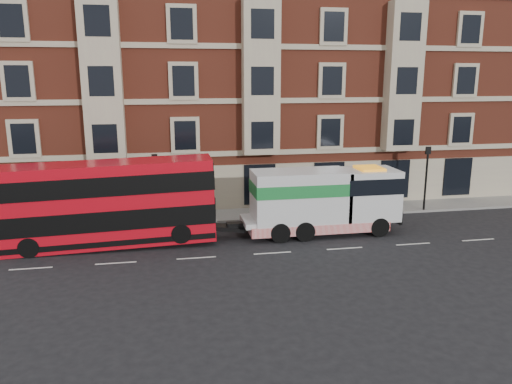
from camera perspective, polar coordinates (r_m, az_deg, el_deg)
ground at (r=26.49m, az=1.89°, el=-6.99°), size 120.00×120.00×0.00m
sidewalk at (r=33.48m, az=-0.84°, el=-2.54°), size 90.00×3.00×0.15m
victorian_terrace at (r=39.75m, az=-2.02°, el=14.48°), size 45.00×12.00×20.40m
lamp_post_west at (r=31.17m, az=-11.39°, el=0.95°), size 0.35×0.15×4.35m
lamp_post_east at (r=35.67m, az=18.90°, el=2.01°), size 0.35×0.15×4.35m
double_decker_bus at (r=28.08m, az=-16.67°, el=-1.14°), size 11.45×2.63×4.64m
tow_truck at (r=29.37m, az=7.45°, el=-0.95°), size 9.17×2.71×3.82m
pedestrian at (r=33.64m, az=-21.34°, el=-1.81°), size 0.65×0.48×1.63m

